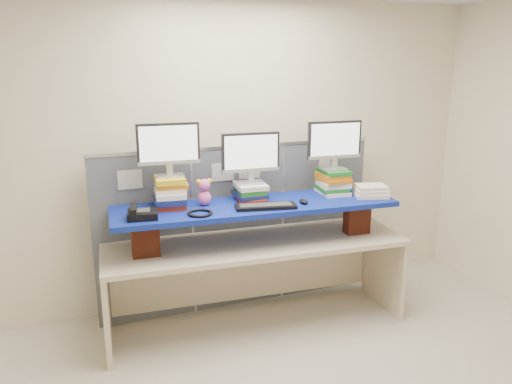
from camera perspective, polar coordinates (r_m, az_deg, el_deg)
name	(u,v)px	position (r m, az deg, el deg)	size (l,w,h in m)	color
room	(339,216)	(2.87, 9.42, -2.71)	(5.00, 4.00, 2.80)	#F2E6C7
cubicle_partition	(238,226)	(4.61, -2.02, -3.92)	(2.60, 0.06, 1.53)	#4E535D
desk	(256,259)	(4.28, 0.00, -7.62)	(2.58, 0.90, 0.77)	beige
brick_pier_left	(145,238)	(3.98, -12.54, -5.18)	(0.21, 0.12, 0.29)	maroon
brick_pier_right	(357,217)	(4.47, 11.47, -2.84)	(0.21, 0.12, 0.29)	maroon
blue_board	(256,206)	(4.13, 0.00, -1.63)	(2.34, 0.59, 0.04)	navy
book_stack_left	(170,192)	(4.06, -9.77, -0.02)	(0.30, 0.33, 0.25)	#B82E15
book_stack_center	(250,192)	(4.21, -0.67, 0.03)	(0.26, 0.30, 0.15)	#B82E15
book_stack_right	(333,182)	(4.47, 8.78, 1.17)	(0.28, 0.31, 0.22)	silver
monitor_left	(169,147)	(3.99, -9.96, 5.14)	(0.49, 0.15, 0.43)	#AFAFB4
monitor_center	(251,155)	(4.14, -0.60, 4.26)	(0.49, 0.15, 0.43)	#AFAFB4
monitor_right	(334,142)	(4.40, 8.96, 5.63)	(0.49, 0.15, 0.43)	#AFAFB4
keyboard	(266,206)	(4.00, 1.12, -1.64)	(0.51, 0.25, 0.03)	black
mouse	(304,201)	(4.14, 5.46, -1.08)	(0.06, 0.11, 0.03)	black
desk_phone	(142,214)	(3.84, -12.95, -2.42)	(0.25, 0.23, 0.09)	black
headset	(200,213)	(3.86, -6.43, -2.42)	(0.19, 0.19, 0.02)	black
plush_toy	(204,192)	(4.07, -5.91, 0.03)	(0.13, 0.10, 0.22)	pink
binder_stack	(371,191)	(4.44, 13.00, 0.12)	(0.33, 0.29, 0.10)	silver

